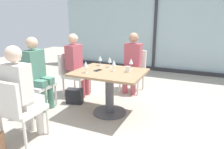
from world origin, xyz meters
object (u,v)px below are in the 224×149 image
(chair_near_window, at_px, (133,68))
(person_front_left, at_px, (22,89))
(wine_glass_3, at_px, (110,60))
(wine_glass_1, at_px, (131,61))
(wine_glass_2, at_px, (114,63))
(cell_phone_on_table, at_px, (98,70))
(chair_side_end, at_px, (34,81))
(person_side_end, at_px, (37,70))
(wine_glass_0, at_px, (100,58))
(person_far_left, at_px, (77,62))
(dining_table_main, at_px, (110,83))
(chair_front_left, at_px, (17,107))
(handbag_0, at_px, (75,96))
(handbag_2, at_px, (26,110))
(wine_glass_4, at_px, (86,65))
(person_near_window, at_px, (132,60))
(coffee_cup, at_px, (128,69))
(chair_far_left, at_px, (73,71))

(chair_near_window, relative_size, person_front_left, 0.69)
(wine_glass_3, bearing_deg, wine_glass_1, 5.28)
(wine_glass_2, xyz_separation_m, cell_phone_on_table, (-0.25, -0.08, -0.13))
(chair_side_end, relative_size, person_side_end, 0.69)
(person_front_left, distance_m, wine_glass_0, 1.51)
(wine_glass_0, bearing_deg, wine_glass_3, -15.49)
(person_side_end, distance_m, wine_glass_2, 1.33)
(person_far_left, distance_m, person_side_end, 0.86)
(dining_table_main, height_order, chair_front_left, chair_front_left)
(chair_side_end, bearing_deg, dining_table_main, 14.08)
(wine_glass_0, relative_size, handbag_0, 0.62)
(dining_table_main, bearing_deg, person_side_end, -164.70)
(person_side_end, xyz_separation_m, handbag_2, (0.06, -0.38, -0.56))
(chair_near_window, bearing_deg, wine_glass_4, -101.58)
(handbag_2, bearing_deg, chair_side_end, 91.80)
(dining_table_main, bearing_deg, person_far_left, 152.48)
(person_side_end, relative_size, handbag_0, 4.20)
(person_near_window, height_order, wine_glass_2, person_near_window)
(person_near_window, relative_size, wine_glass_4, 6.81)
(dining_table_main, distance_m, person_side_end, 1.26)
(wine_glass_2, relative_size, coffee_cup, 2.06)
(chair_near_window, height_order, wine_glass_3, wine_glass_3)
(dining_table_main, bearing_deg, chair_near_window, 90.00)
(person_near_window, relative_size, cell_phone_on_table, 8.75)
(handbag_2, bearing_deg, person_far_left, 58.97)
(handbag_2, bearing_deg, person_side_end, 76.75)
(wine_glass_2, bearing_deg, chair_far_left, 158.07)
(chair_far_left, distance_m, person_side_end, 0.86)
(person_side_end, bearing_deg, chair_front_left, -61.48)
(person_near_window, height_order, coffee_cup, person_near_window)
(person_side_end, bearing_deg, wine_glass_2, 16.59)
(wine_glass_1, bearing_deg, person_near_window, 107.15)
(chair_front_left, distance_m, wine_glass_4, 1.16)
(person_far_left, bearing_deg, handbag_2, -99.41)
(cell_phone_on_table, bearing_deg, wine_glass_4, -107.81)
(handbag_0, bearing_deg, wine_glass_4, -47.61)
(chair_front_left, xyz_separation_m, wine_glass_3, (0.60, 1.50, 0.37))
(cell_phone_on_table, bearing_deg, wine_glass_1, 45.59)
(cell_phone_on_table, bearing_deg, person_near_window, 91.74)
(person_side_end, bearing_deg, handbag_2, -81.62)
(chair_front_left, bearing_deg, wine_glass_1, 57.76)
(person_front_left, relative_size, person_near_window, 1.00)
(person_side_end, relative_size, wine_glass_4, 6.81)
(person_front_left, bearing_deg, handbag_2, 135.83)
(chair_far_left, relative_size, wine_glass_0, 4.70)
(person_side_end, relative_size, wine_glass_2, 6.81)
(chair_front_left, relative_size, coffee_cup, 9.67)
(person_front_left, distance_m, wine_glass_1, 1.74)
(chair_front_left, xyz_separation_m, handbag_2, (-0.45, 0.54, -0.36))
(wine_glass_3, relative_size, wine_glass_4, 1.00)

